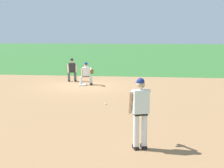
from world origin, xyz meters
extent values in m
plane|color=#336B2D|center=(0.00, 0.00, 0.00)|extent=(160.00, 160.00, 0.00)
cube|color=#9E754C|center=(-4.86, -1.80, 0.00)|extent=(18.00, 18.00, 0.01)
cube|color=white|center=(0.00, 0.00, 0.04)|extent=(0.38, 0.38, 0.09)
sphere|color=white|center=(-4.74, -2.00, 0.04)|extent=(0.07, 0.07, 0.07)
cube|color=black|center=(-9.71, -3.49, 0.04)|extent=(0.28, 0.19, 0.09)
cylinder|color=white|center=(-9.75, -3.50, 0.50)|extent=(0.15, 0.15, 0.84)
cube|color=black|center=(-9.64, -3.69, 0.04)|extent=(0.28, 0.19, 0.09)
cylinder|color=white|center=(-9.67, -3.71, 0.50)|extent=(0.15, 0.15, 0.84)
cube|color=black|center=(-9.71, -3.60, 0.94)|extent=(0.31, 0.39, 0.06)
cube|color=white|center=(-9.71, -3.60, 1.26)|extent=(0.36, 0.46, 0.60)
sphere|color=tan|center=(-9.69, -3.60, 1.69)|extent=(0.21, 0.21, 0.21)
sphere|color=navy|center=(-9.69, -3.60, 1.76)|extent=(0.20, 0.20, 0.20)
cube|color=navy|center=(-9.61, -3.57, 1.74)|extent=(0.16, 0.20, 0.02)
cylinder|color=tan|center=(-9.73, -3.34, 1.23)|extent=(0.21, 0.15, 0.59)
cylinder|color=tan|center=(-9.35, -3.74, 1.35)|extent=(0.53, 0.27, 0.41)
ellipsoid|color=brown|center=(-9.27, -3.71, 1.19)|extent=(0.35, 0.29, 0.34)
cube|color=black|center=(0.40, -0.42, 0.04)|extent=(0.28, 0.19, 0.09)
cylinder|color=white|center=(0.44, -0.41, 0.28)|extent=(0.15, 0.15, 0.40)
cube|color=black|center=(0.21, 0.15, 0.04)|extent=(0.28, 0.19, 0.09)
cylinder|color=white|center=(0.24, 0.16, 0.28)|extent=(0.15, 0.15, 0.40)
cube|color=black|center=(0.34, -0.12, 0.50)|extent=(0.30, 0.39, 0.06)
cube|color=white|center=(0.34, -0.12, 0.78)|extent=(0.36, 0.46, 0.52)
sphere|color=#DBB28E|center=(0.32, -0.13, 1.17)|extent=(0.21, 0.21, 0.21)
sphere|color=navy|center=(0.32, -0.13, 1.24)|extent=(0.20, 0.20, 0.20)
cube|color=navy|center=(0.24, -0.16, 1.22)|extent=(0.16, 0.20, 0.02)
cylinder|color=#DBB28E|center=(0.03, -0.49, 0.92)|extent=(0.58, 0.28, 0.24)
cylinder|color=#DBB28E|center=(0.17, 0.08, 0.72)|extent=(0.25, 0.16, 0.58)
ellipsoid|color=brown|center=(-0.17, -0.57, 0.85)|extent=(0.27, 0.26, 0.35)
cube|color=black|center=(1.60, 0.83, 0.04)|extent=(0.28, 0.20, 0.09)
cylinder|color=#515154|center=(1.64, 0.84, 0.33)|extent=(0.15, 0.15, 0.50)
cube|color=black|center=(1.45, 1.20, 0.04)|extent=(0.28, 0.20, 0.09)
cylinder|color=#515154|center=(1.49, 1.21, 0.33)|extent=(0.15, 0.15, 0.50)
cube|color=black|center=(1.56, 1.03, 0.60)|extent=(0.31, 0.39, 0.06)
cube|color=#232326|center=(1.56, 1.03, 0.89)|extent=(0.37, 0.46, 0.54)
sphere|color=#DBB28E|center=(1.54, 1.02, 1.29)|extent=(0.21, 0.21, 0.21)
sphere|color=black|center=(1.54, 1.02, 1.36)|extent=(0.20, 0.20, 0.20)
cube|color=black|center=(1.46, 0.99, 1.34)|extent=(0.17, 0.20, 0.02)
cylinder|color=#DBB28E|center=(1.52, 0.74, 0.86)|extent=(0.34, 0.21, 0.56)
cylinder|color=#DBB28E|center=(1.33, 1.20, 0.86)|extent=(0.34, 0.21, 0.56)
camera|label=1|loc=(-17.44, -3.81, 2.94)|focal=50.00mm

